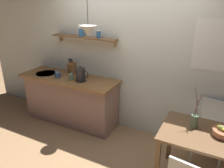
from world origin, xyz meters
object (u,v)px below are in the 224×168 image
dining_chair_far (212,127)px  coffee_mug_by_sink (58,75)px  electric_kettle (81,75)px  twig_vase (194,121)px  coffee_mug_spare (71,77)px  fruit_bowl (223,132)px  dining_table (205,142)px  knife_block (72,68)px  pendant_lamp (88,31)px

dining_chair_far → coffee_mug_by_sink: bearing=-175.3°
electric_kettle → twig_vase: bearing=-11.0°
coffee_mug_spare → fruit_bowl: bearing=-8.9°
dining_table → twig_vase: (-0.16, 0.08, 0.21)m
dining_chair_far → knife_block: 2.51m
coffee_mug_spare → pendant_lamp: 0.92m
twig_vase → pendant_lamp: bearing=169.9°
dining_table → pendant_lamp: (-1.84, 0.38, 1.13)m
dining_chair_far → fruit_bowl: 0.66m
dining_table → coffee_mug_spare: 2.32m
dining_chair_far → coffee_mug_spare: coffee_mug_spare is taller
electric_kettle → coffee_mug_by_sink: 0.48m
coffee_mug_spare → pendant_lamp: bearing=-7.2°
dining_chair_far → dining_table: bearing=-93.8°
dining_chair_far → coffee_mug_by_sink: 2.63m
dining_table → knife_block: bearing=164.3°
electric_kettle → knife_block: (-0.35, 0.23, 0.00)m
pendant_lamp → knife_block: bearing=152.3°
fruit_bowl → knife_block: 2.67m
dining_chair_far → twig_vase: bearing=-110.6°
dining_chair_far → coffee_mug_spare: bearing=-175.2°
fruit_bowl → dining_table: bearing=-162.2°
dining_chair_far → coffee_mug_spare: (-2.30, -0.19, 0.45)m
dining_table → twig_vase: twig_vase is taller
twig_vase → electric_kettle: bearing=169.0°
twig_vase → dining_table: bearing=-26.0°
dining_table → dining_chair_far: size_ratio=1.18×
twig_vase → pendant_lamp: 1.94m
coffee_mug_by_sink → pendant_lamp: (0.70, -0.03, 0.82)m
fruit_bowl → coffee_mug_by_sink: bearing=172.5°
pendant_lamp → coffee_mug_by_sink: bearing=177.3°
dining_chair_far → fruit_bowl: bearing=-77.7°
coffee_mug_by_sink → pendant_lamp: 1.08m
twig_vase → coffee_mug_by_sink: twig_vase is taller
pendant_lamp → fruit_bowl: bearing=-9.2°
dining_table → knife_block: size_ratio=3.43×
dining_chair_far → pendant_lamp: bearing=-172.6°
knife_block → pendant_lamp: bearing=-27.7°
electric_kettle → knife_block: knife_block is taller
fruit_bowl → coffee_mug_spare: (-2.42, 0.38, 0.14)m
twig_vase → coffee_mug_by_sink: (-2.38, 0.33, 0.10)m
fruit_bowl → knife_block: bearing=166.4°
fruit_bowl → pendant_lamp: pendant_lamp is taller
dining_table → electric_kettle: (-2.07, 0.45, 0.37)m
electric_kettle → knife_block: bearing=146.5°
coffee_mug_spare → coffee_mug_by_sink: bearing=-176.0°
dining_table → coffee_mug_by_sink: (-2.54, 0.41, 0.31)m
knife_block → pendant_lamp: (0.58, -0.30, 0.75)m
coffee_mug_by_sink → pendant_lamp: pendant_lamp is taller
knife_block → pendant_lamp: size_ratio=0.54×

